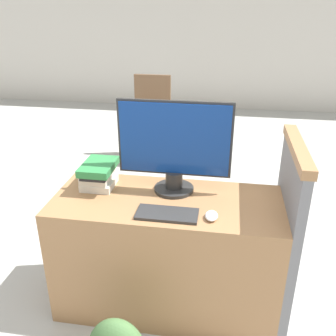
# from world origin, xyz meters

# --- Properties ---
(ground_plane) EXTENTS (20.00, 20.00, 0.00)m
(ground_plane) POSITION_xyz_m (0.00, 0.00, 0.00)
(ground_plane) COLOR #B2B2AD
(wall_back) EXTENTS (12.00, 0.06, 2.80)m
(wall_back) POSITION_xyz_m (0.00, 5.16, 1.40)
(wall_back) COLOR beige
(wall_back) RESTS_ON ground_plane
(desk) EXTENTS (1.33, 0.58, 0.75)m
(desk) POSITION_xyz_m (0.00, 0.29, 0.38)
(desk) COLOR #9E7047
(desk) RESTS_ON ground_plane
(carrel_divider) EXTENTS (0.07, 0.68, 1.12)m
(carrel_divider) POSITION_xyz_m (0.69, 0.34, 0.57)
(carrel_divider) COLOR slate
(carrel_divider) RESTS_ON ground_plane
(monitor) EXTENTS (0.66, 0.24, 0.55)m
(monitor) POSITION_xyz_m (0.02, 0.41, 1.03)
(monitor) COLOR #282828
(monitor) RESTS_ON desk
(keyboard) EXTENTS (0.33, 0.15, 0.02)m
(keyboard) POSITION_xyz_m (0.03, 0.12, 0.76)
(keyboard) COLOR #2D2D2D
(keyboard) RESTS_ON desk
(mouse) EXTENTS (0.07, 0.10, 0.03)m
(mouse) POSITION_xyz_m (0.26, 0.13, 0.77)
(mouse) COLOR white
(mouse) RESTS_ON desk
(book_stack) EXTENTS (0.19, 0.27, 0.16)m
(book_stack) POSITION_xyz_m (-0.44, 0.39, 0.84)
(book_stack) COLOR silver
(book_stack) RESTS_ON desk
(far_chair) EXTENTS (0.44, 0.44, 1.00)m
(far_chair) POSITION_xyz_m (-0.59, 2.69, 0.54)
(far_chair) COLOR brown
(far_chair) RESTS_ON ground_plane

